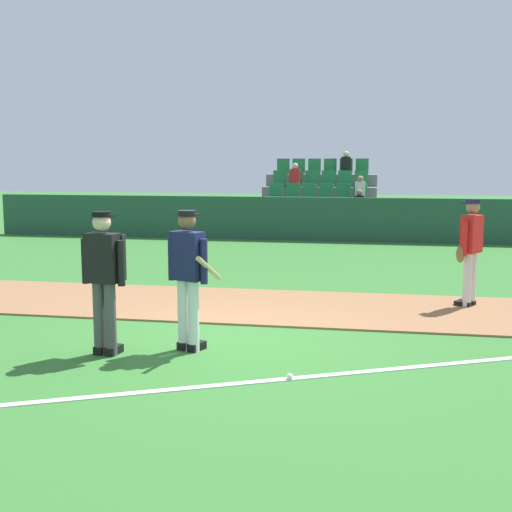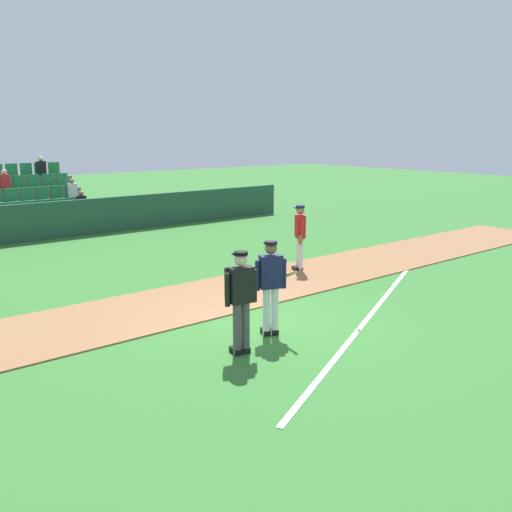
# 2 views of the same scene
# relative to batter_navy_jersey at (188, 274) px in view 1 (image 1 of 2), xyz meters

# --- Properties ---
(ground_plane) EXTENTS (80.00, 80.00, 0.00)m
(ground_plane) POSITION_rel_batter_navy_jersey_xyz_m (0.32, 0.57, -0.97)
(ground_plane) COLOR #33702D
(infield_dirt_path) EXTENTS (28.00, 2.63, 0.03)m
(infield_dirt_path) POSITION_rel_batter_navy_jersey_xyz_m (0.32, 2.67, -0.95)
(infield_dirt_path) COLOR #936642
(infield_dirt_path) RESTS_ON ground
(foul_line_chalk) EXTENTS (10.81, 5.40, 0.01)m
(foul_line_chalk) POSITION_rel_batter_navy_jersey_xyz_m (3.32, 0.07, -0.96)
(foul_line_chalk) COLOR white
(foul_line_chalk) RESTS_ON ground
(dugout_fence) EXTENTS (20.00, 0.16, 1.30)m
(dugout_fence) POSITION_rel_batter_navy_jersey_xyz_m (0.32, 11.96, -0.32)
(dugout_fence) COLOR #234C38
(dugout_fence) RESTS_ON ground
(stadium_bleachers) EXTENTS (3.90, 3.80, 2.70)m
(stadium_bleachers) POSITION_rel_batter_navy_jersey_xyz_m (0.33, 14.26, -0.23)
(stadium_bleachers) COLOR slate
(stadium_bleachers) RESTS_ON ground
(batter_navy_jersey) EXTENTS (0.61, 0.80, 1.76)m
(batter_navy_jersey) POSITION_rel_batter_navy_jersey_xyz_m (0.00, 0.00, 0.00)
(batter_navy_jersey) COLOR white
(batter_navy_jersey) RESTS_ON ground
(umpire_home_plate) EXTENTS (0.58, 0.35, 1.76)m
(umpire_home_plate) POSITION_rel_batter_navy_jersey_xyz_m (-0.95, -0.35, 0.03)
(umpire_home_plate) COLOR #4C4C4C
(umpire_home_plate) RESTS_ON ground
(runner_red_jersey) EXTENTS (0.48, 0.58, 1.76)m
(runner_red_jersey) POSITION_rel_batter_navy_jersey_xyz_m (3.75, 3.22, -0.01)
(runner_red_jersey) COLOR silver
(runner_red_jersey) RESTS_ON ground
(baseball) EXTENTS (0.07, 0.07, 0.07)m
(baseball) POSITION_rel_batter_navy_jersey_xyz_m (1.39, -0.90, -0.93)
(baseball) COLOR white
(baseball) RESTS_ON ground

